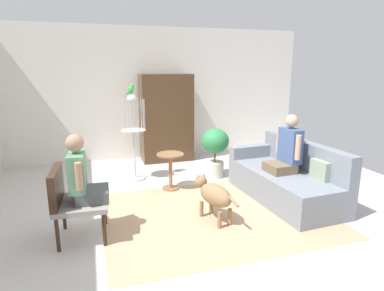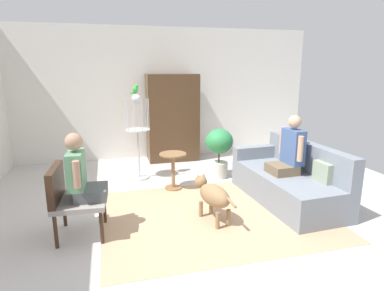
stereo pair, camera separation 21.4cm
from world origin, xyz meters
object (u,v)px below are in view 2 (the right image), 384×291
at_px(armoire_cabinet, 172,118).
at_px(armchair, 70,195).
at_px(person_on_couch, 290,151).
at_px(potted_plant, 219,147).
at_px(couch, 289,181).
at_px(dog, 213,195).
at_px(person_on_armchair, 81,174).
at_px(parrot, 135,89).
at_px(round_end_table, 173,167).
at_px(bird_cage_stand, 138,133).

bearing_deg(armoire_cabinet, armchair, -121.35).
relative_size(person_on_couch, armoire_cabinet, 0.47).
relative_size(armchair, potted_plant, 0.96).
bearing_deg(armoire_cabinet, couch, -64.93).
xyz_separation_m(dog, potted_plant, (0.66, 1.67, 0.21)).
height_order(couch, armchair, couch).
relative_size(armchair, person_on_armchair, 1.09).
xyz_separation_m(person_on_armchair, parrot, (0.85, 1.96, 0.86)).
bearing_deg(person_on_couch, round_end_table, 149.39).
xyz_separation_m(person_on_couch, parrot, (-2.11, 1.64, 0.84)).
relative_size(round_end_table, dog, 0.71).
bearing_deg(couch, armoire_cabinet, 115.07).
bearing_deg(couch, person_on_couch, -144.16).
xyz_separation_m(person_on_couch, round_end_table, (-1.60, 0.94, -0.40)).
height_order(armchair, parrot, parrot).
height_order(person_on_armchair, dog, person_on_armchair).
distance_m(person_on_armchair, bird_cage_stand, 2.14).
bearing_deg(person_on_couch, dog, -165.24).
distance_m(round_end_table, dog, 1.32).
height_order(couch, potted_plant, potted_plant).
distance_m(dog, bird_cage_stand, 2.20).
distance_m(armchair, round_end_table, 1.97).
xyz_separation_m(armchair, parrot, (0.99, 1.95, 1.11)).
relative_size(armchair, parrot, 5.20).
relative_size(person_on_couch, dog, 1.00).
height_order(bird_cage_stand, parrot, parrot).
bearing_deg(dog, bird_cage_stand, 111.52).
bearing_deg(parrot, potted_plant, -12.24).
bearing_deg(couch, round_end_table, 150.74).
relative_size(armchair, round_end_table, 1.42).
relative_size(armchair, dog, 1.01).
height_order(person_on_armchair, parrot, parrot).
xyz_separation_m(couch, dog, (-1.35, -0.37, 0.05)).
bearing_deg(armchair, parrot, 63.00).
height_order(person_on_armchair, armoire_cabinet, armoire_cabinet).
relative_size(person_on_couch, person_on_armchair, 1.08).
bearing_deg(round_end_table, dog, -77.72).
xyz_separation_m(armchair, potted_plant, (2.46, 1.63, 0.05)).
xyz_separation_m(couch, parrot, (-2.15, 1.62, 1.33)).
bearing_deg(armchair, person_on_armchair, -3.37).
distance_m(dog, armoire_cabinet, 3.16).
bearing_deg(parrot, armoire_cabinet, 51.93).
relative_size(round_end_table, parrot, 3.65).
relative_size(couch, person_on_armchair, 2.50).
xyz_separation_m(bird_cage_stand, parrot, (-0.01, 0.00, 0.78)).
height_order(person_on_couch, potted_plant, person_on_couch).
xyz_separation_m(bird_cage_stand, potted_plant, (1.45, -0.32, -0.29)).
bearing_deg(couch, armchair, -173.93).
height_order(parrot, armoire_cabinet, armoire_cabinet).
height_order(couch, person_on_armchair, person_on_armchair).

